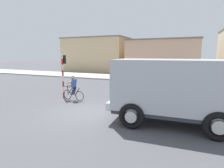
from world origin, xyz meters
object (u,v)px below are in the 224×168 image
(traffic_light_pole, at_px, (63,69))
(car_far_side, at_px, (223,81))
(cyclist, at_px, (73,88))
(truck_foreground, at_px, (173,87))
(pedestrian_near_kerb, at_px, (147,77))
(car_red_near, at_px, (155,78))

(traffic_light_pole, xyz_separation_m, car_far_side, (11.14, 7.62, -1.25))
(cyclist, bearing_deg, truck_foreground, -15.43)
(truck_foreground, xyz_separation_m, pedestrian_near_kerb, (-3.22, 10.09, -0.82))
(truck_foreground, relative_size, pedestrian_near_kerb, 3.41)
(traffic_light_pole, distance_m, car_far_side, 13.56)
(truck_foreground, distance_m, traffic_light_pole, 8.03)
(traffic_light_pole, distance_m, pedestrian_near_kerb, 9.09)
(car_red_near, relative_size, car_far_side, 0.95)
(cyclist, xyz_separation_m, traffic_light_pole, (-1.12, 0.46, 1.20))
(car_red_near, distance_m, pedestrian_near_kerb, 0.98)
(cyclist, height_order, car_far_side, cyclist)
(car_far_side, bearing_deg, car_red_near, -177.83)
(pedestrian_near_kerb, bearing_deg, car_red_near, -25.44)
(cyclist, relative_size, car_red_near, 0.43)
(traffic_light_pole, height_order, pedestrian_near_kerb, traffic_light_pole)
(truck_foreground, height_order, car_far_side, truck_foreground)
(pedestrian_near_kerb, bearing_deg, truck_foreground, -72.33)
(traffic_light_pole, bearing_deg, pedestrian_near_kerb, 60.19)
(cyclist, relative_size, pedestrian_near_kerb, 1.07)
(car_red_near, height_order, pedestrian_near_kerb, pedestrian_near_kerb)
(truck_foreground, distance_m, pedestrian_near_kerb, 10.62)
(car_far_side, relative_size, pedestrian_near_kerb, 2.63)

